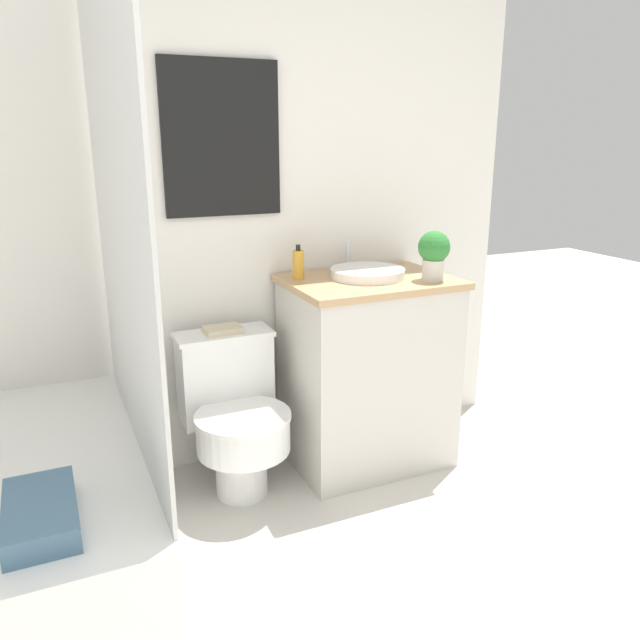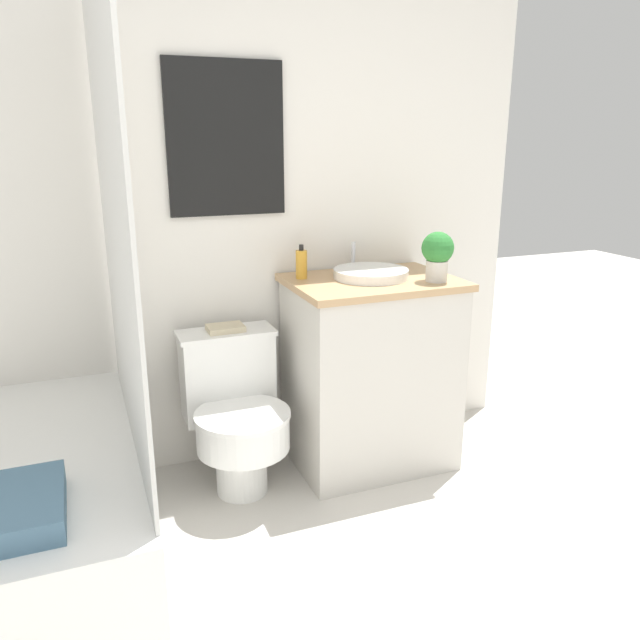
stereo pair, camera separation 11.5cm
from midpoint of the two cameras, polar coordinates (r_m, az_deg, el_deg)
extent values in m
cube|color=white|center=(2.74, -9.42, 11.61)|extent=(3.06, 0.05, 2.50)
cube|color=black|center=(2.72, -7.34, 16.09)|extent=(0.50, 0.02, 0.63)
cube|color=silver|center=(2.72, -7.32, 16.09)|extent=(0.47, 0.01, 0.60)
cube|color=white|center=(2.34, -22.46, -16.41)|extent=(0.62, 1.30, 0.49)
cube|color=silver|center=(2.03, -16.51, 6.01)|extent=(0.01, 1.20, 1.65)
cube|color=slate|center=(1.87, -23.42, -15.37)|extent=(0.18, 0.33, 0.07)
cylinder|color=white|center=(2.75, -5.95, -13.22)|extent=(0.22, 0.22, 0.23)
cylinder|color=white|center=(2.62, -5.78, -10.21)|extent=(0.38, 0.38, 0.14)
cylinder|color=white|center=(2.59, -5.83, -8.63)|extent=(0.40, 0.40, 0.02)
cube|color=white|center=(2.77, -7.27, -5.11)|extent=(0.40, 0.18, 0.38)
cube|color=white|center=(2.71, -7.42, -1.19)|extent=(0.42, 0.19, 0.02)
cube|color=beige|center=(2.87, 5.79, -5.07)|extent=(0.70, 0.50, 0.84)
cube|color=tan|center=(2.74, 6.05, 3.45)|extent=(0.73, 0.53, 0.03)
cylinder|color=white|center=(2.75, 5.88, 4.25)|extent=(0.33, 0.33, 0.04)
cylinder|color=silver|center=(2.91, 4.19, 5.85)|extent=(0.02, 0.02, 0.13)
cylinder|color=gold|center=(2.72, -0.50, 5.09)|extent=(0.05, 0.05, 0.12)
cylinder|color=black|center=(2.71, -0.50, 6.64)|extent=(0.02, 0.02, 0.02)
cylinder|color=beige|center=(2.73, 11.80, 4.40)|extent=(0.09, 0.09, 0.09)
sphere|color=#2D7A33|center=(2.71, 11.93, 6.47)|extent=(0.14, 0.14, 0.14)
cube|color=beige|center=(2.70, -7.44, -0.74)|extent=(0.16, 0.11, 0.02)
camera|label=1|loc=(0.06, -88.68, 0.39)|focal=35.00mm
camera|label=2|loc=(0.06, 91.32, -0.39)|focal=35.00mm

